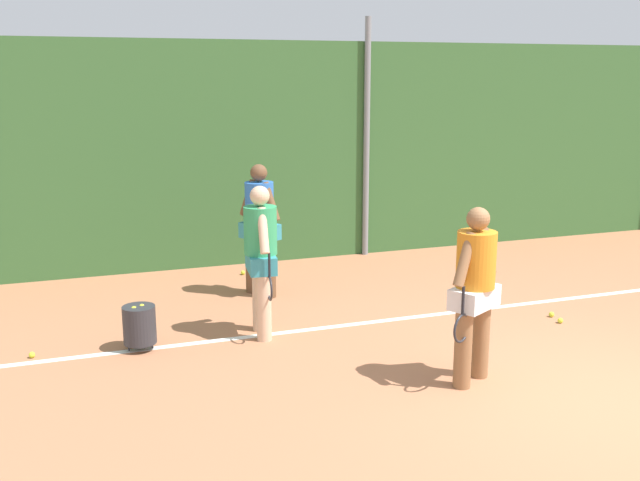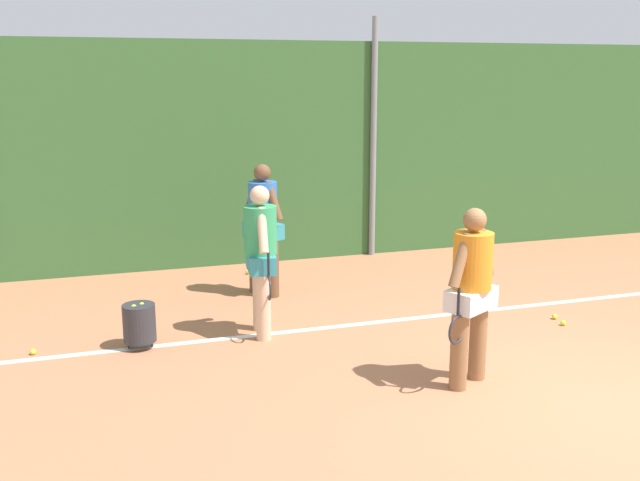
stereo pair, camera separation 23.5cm
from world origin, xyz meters
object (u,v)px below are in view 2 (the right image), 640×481
player_foreground_near (471,288)px  tennis_ball_8 (248,272)px  player_midcourt (261,253)px  player_backcourt_far (263,222)px  tennis_ball_10 (555,317)px  tennis_ball_7 (33,352)px  tennis_ball_4 (563,323)px  ball_hopper (139,323)px

player_foreground_near → tennis_ball_8: bearing=-104.5°
player_midcourt → player_backcourt_far: player_backcourt_far is taller
tennis_ball_10 → tennis_ball_7: bearing=173.4°
player_backcourt_far → tennis_ball_4: bearing=24.9°
tennis_ball_4 → tennis_ball_10: bearing=79.4°
tennis_ball_4 → ball_hopper: bearing=170.8°
tennis_ball_8 → tennis_ball_10: bearing=-45.0°
player_backcourt_far → tennis_ball_7: size_ratio=27.31×
ball_hopper → tennis_ball_7: ball_hopper is taller
tennis_ball_4 → tennis_ball_10: (0.04, 0.23, 0.00)m
tennis_ball_4 → tennis_ball_8: same height
player_foreground_near → tennis_ball_10: (1.98, 1.38, -0.95)m
tennis_ball_8 → tennis_ball_7: bearing=-139.4°
player_foreground_near → player_midcourt: (-1.60, 1.96, 0.00)m
tennis_ball_7 → tennis_ball_8: (2.91, 2.49, 0.00)m
player_foreground_near → tennis_ball_7: (-4.12, 2.09, -0.95)m
player_foreground_near → ball_hopper: (-2.99, 1.95, -0.69)m
player_midcourt → ball_hopper: 1.55m
player_foreground_near → tennis_ball_8: 4.83m
player_midcourt → tennis_ball_8: 2.81m
tennis_ball_7 → tennis_ball_10: (6.10, -0.71, 0.00)m
player_midcourt → tennis_ball_8: player_midcourt is taller
player_midcourt → tennis_ball_10: 3.75m
player_backcourt_far → tennis_ball_7: 3.38m
player_midcourt → player_backcourt_far: size_ratio=0.97×
player_midcourt → player_foreground_near: bearing=45.7°
player_foreground_near → tennis_ball_7: size_ratio=26.56×
tennis_ball_4 → player_backcourt_far: bearing=143.1°
ball_hopper → tennis_ball_7: (-1.13, 0.14, -0.26)m
tennis_ball_7 → tennis_ball_8: bearing=40.6°
player_foreground_near → player_midcourt: 2.53m
player_foreground_near → ball_hopper: bearing=-62.4°
player_foreground_near → player_backcourt_far: 3.72m
tennis_ball_10 → ball_hopper: bearing=173.5°
tennis_ball_7 → tennis_ball_10: size_ratio=1.00×
player_midcourt → ball_hopper: (-1.39, -0.01, -0.69)m
ball_hopper → player_backcourt_far: bearing=41.3°
player_backcourt_far → ball_hopper: bearing=-76.9°
player_backcourt_far → tennis_ball_8: bearing=151.9°
player_midcourt → tennis_ball_7: 2.69m
tennis_ball_4 → tennis_ball_8: bearing=132.6°
player_midcourt → tennis_ball_4: player_midcourt is taller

